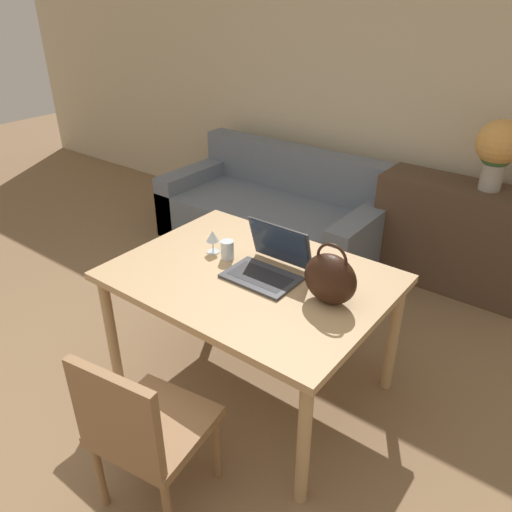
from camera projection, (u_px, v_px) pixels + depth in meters
The scene contains 11 objects.
ground_plane at pixel (136, 462), 2.47m from camera, with size 14.00×14.00×0.00m, color #846647.
wall_back at pixel (410, 90), 3.88m from camera, with size 10.00×0.06×2.70m.
dining_table at pixel (251, 286), 2.64m from camera, with size 1.41×1.04×0.75m.
chair at pixel (142, 427), 2.05m from camera, with size 0.50×0.50×0.86m.
couch at pixel (275, 216), 4.40m from camera, with size 1.96×0.95×0.82m.
sideboard at pixel (453, 236), 3.76m from camera, with size 1.14×0.40×0.82m.
laptop at pixel (270, 261), 2.58m from camera, with size 0.37×0.33×0.25m.
drinking_glass at pixel (227, 250), 2.72m from camera, with size 0.07×0.07×0.11m.
wine_glass at pixel (213, 237), 2.77m from camera, with size 0.07×0.07×0.13m.
handbag at pixel (330, 278), 2.32m from camera, with size 0.26×0.16×0.31m.
flower_vase at pixel (498, 148), 3.34m from camera, with size 0.30×0.30×0.48m.
Camera 1 is at (1.49, -0.97, 2.09)m, focal length 35.00 mm.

